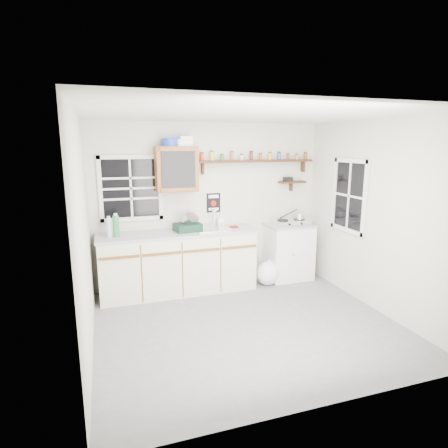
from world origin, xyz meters
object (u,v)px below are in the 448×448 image
object	(u,v)px
right_cabinet	(288,251)
hotplate	(291,222)
dish_rack	(189,225)
main_cabinet	(178,262)
spice_shelf	(255,160)
upper_cabinet	(176,169)

from	to	relation	value
right_cabinet	hotplate	size ratio (longest dim) A/B	1.52
right_cabinet	dish_rack	distance (m)	1.76
right_cabinet	dish_rack	xyz separation A→B (m)	(-1.67, -0.01, 0.55)
main_cabinet	spice_shelf	bearing A→B (deg)	9.35
main_cabinet	right_cabinet	world-z (taller)	main_cabinet
spice_shelf	upper_cabinet	bearing A→B (deg)	-176.85
main_cabinet	hotplate	world-z (taller)	hotplate
right_cabinet	dish_rack	size ratio (longest dim) A/B	2.17
right_cabinet	spice_shelf	xyz separation A→B (m)	(-0.54, 0.19, 1.47)
spice_shelf	hotplate	size ratio (longest dim) A/B	3.19
spice_shelf	dish_rack	xyz separation A→B (m)	(-1.12, -0.20, -0.92)
upper_cabinet	spice_shelf	world-z (taller)	upper_cabinet
main_cabinet	hotplate	bearing A→B (deg)	0.17
dish_rack	right_cabinet	bearing A→B (deg)	-9.21
dish_rack	main_cabinet	bearing A→B (deg)	174.99
spice_shelf	dish_rack	world-z (taller)	spice_shelf
dish_rack	hotplate	world-z (taller)	dish_rack
spice_shelf	hotplate	bearing A→B (deg)	-20.37
main_cabinet	hotplate	size ratio (longest dim) A/B	3.86
upper_cabinet	dish_rack	distance (m)	0.84
upper_cabinet	hotplate	world-z (taller)	upper_cabinet
right_cabinet	upper_cabinet	size ratio (longest dim) A/B	1.40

